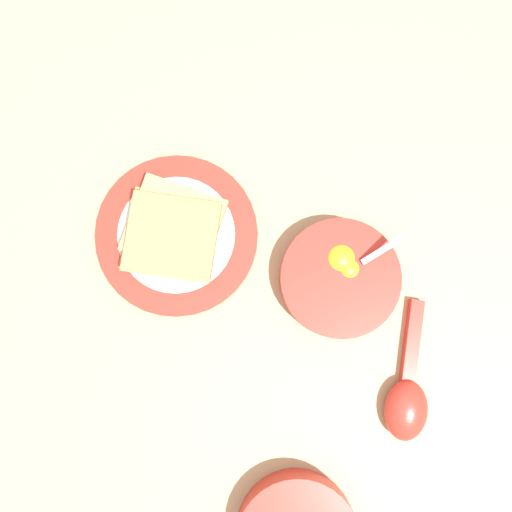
% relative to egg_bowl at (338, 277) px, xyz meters
% --- Properties ---
extents(ground_plane, '(3.00, 3.00, 0.00)m').
position_rel_egg_bowl_xyz_m(ground_plane, '(0.00, -0.16, -0.02)').
color(ground_plane, tan).
extents(egg_bowl, '(0.14, 0.15, 0.07)m').
position_rel_egg_bowl_xyz_m(egg_bowl, '(0.00, 0.00, 0.00)').
color(egg_bowl, red).
rests_on(egg_bowl, ground_plane).
extents(toast_plate, '(0.20, 0.20, 0.02)m').
position_rel_egg_bowl_xyz_m(toast_plate, '(-0.18, -0.10, -0.01)').
color(toast_plate, red).
rests_on(toast_plate, ground_plane).
extents(toast_sandwich, '(0.15, 0.15, 0.04)m').
position_rel_egg_bowl_xyz_m(toast_sandwich, '(-0.18, -0.10, 0.01)').
color(toast_sandwich, tan).
rests_on(toast_sandwich, toast_plate).
extents(soup_spoon, '(0.12, 0.15, 0.03)m').
position_rel_egg_bowl_xyz_m(soup_spoon, '(0.16, -0.05, -0.01)').
color(soup_spoon, red).
rests_on(soup_spoon, ground_plane).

